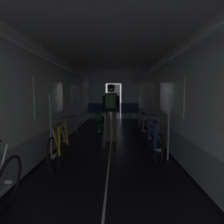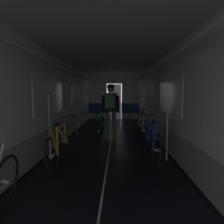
% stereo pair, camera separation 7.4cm
% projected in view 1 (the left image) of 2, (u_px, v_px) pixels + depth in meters
% --- Properties ---
extents(train_car_shell, '(3.14, 12.34, 2.57)m').
position_uv_depth(train_car_shell, '(111.00, 85.00, 5.38)').
color(train_car_shell, black).
rests_on(train_car_shell, ground).
extents(bench_seat_far_left, '(0.98, 0.51, 0.95)m').
position_uv_depth(bench_seat_far_left, '(97.00, 110.00, 9.96)').
color(bench_seat_far_left, gray).
rests_on(bench_seat_far_left, ground).
extents(bench_seat_far_right, '(0.98, 0.51, 0.95)m').
position_uv_depth(bench_seat_far_right, '(130.00, 110.00, 9.92)').
color(bench_seat_far_right, gray).
rests_on(bench_seat_far_right, ground).
extents(bicycle_yellow, '(0.44, 1.70, 0.96)m').
position_uv_depth(bicycle_yellow, '(60.00, 145.00, 3.78)').
color(bicycle_yellow, black).
rests_on(bicycle_yellow, ground).
extents(bicycle_blue, '(0.44, 1.69, 0.95)m').
position_uv_depth(bicycle_blue, '(153.00, 141.00, 4.11)').
color(bicycle_blue, black).
rests_on(bicycle_blue, ground).
extents(bicycle_silver, '(0.44, 1.69, 0.95)m').
position_uv_depth(bicycle_silver, '(142.00, 127.00, 5.99)').
color(bicycle_silver, black).
rests_on(bicycle_silver, ground).
extents(person_cyclist_aisle, '(0.54, 0.41, 1.73)m').
position_uv_depth(person_cyclist_aisle, '(111.00, 106.00, 5.58)').
color(person_cyclist_aisle, brown).
rests_on(person_cyclist_aisle, ground).
extents(bicycle_green_in_aisle, '(0.44, 1.69, 0.94)m').
position_uv_depth(bicycle_green_in_aisle, '(101.00, 127.00, 5.92)').
color(bicycle_green_in_aisle, black).
rests_on(bicycle_green_in_aisle, ground).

